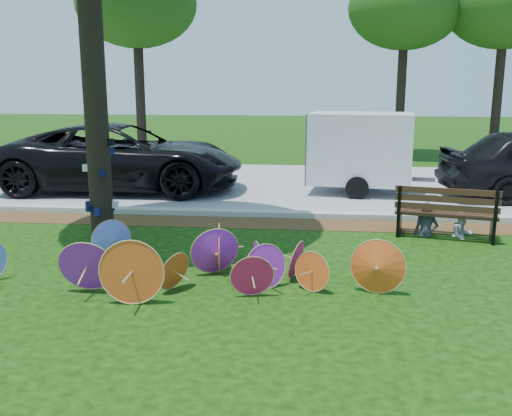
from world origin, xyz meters
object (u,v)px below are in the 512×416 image
at_px(black_van, 122,157).
at_px(park_bench, 446,212).
at_px(person_right, 464,212).
at_px(cargo_trailer, 360,148).
at_px(person_left, 428,204).
at_px(parasol_pile, 195,260).

bearing_deg(black_van, park_bench, -120.07).
distance_m(park_bench, person_right, 0.35).
bearing_deg(park_bench, person_right, 20.79).
distance_m(cargo_trailer, person_right, 4.75).
xyz_separation_m(park_bench, person_left, (-0.35, 0.05, 0.14)).
bearing_deg(park_bench, parasol_pile, -131.43).
distance_m(parasol_pile, park_bench, 5.38).
xyz_separation_m(park_bench, person_right, (0.35, 0.05, -0.01)).
bearing_deg(cargo_trailer, black_van, -170.54).
relative_size(black_van, park_bench, 3.43).
relative_size(park_bench, person_right, 1.95).
distance_m(parasol_pile, cargo_trailer, 8.20).
height_order(black_van, person_right, black_van).
distance_m(black_van, person_left, 8.69).
bearing_deg(cargo_trailer, person_right, -61.13).
distance_m(cargo_trailer, park_bench, 4.68).
relative_size(parasol_pile, cargo_trailer, 2.47).
distance_m(park_bench, person_left, 0.38).
bearing_deg(person_right, person_left, 158.56).
relative_size(parasol_pile, person_left, 5.10).
height_order(parasol_pile, cargo_trailer, cargo_trailer).
height_order(black_van, park_bench, black_van).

